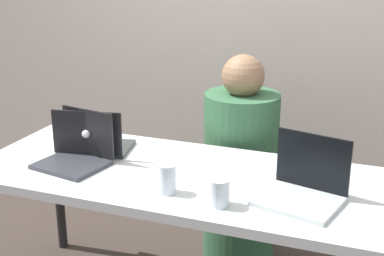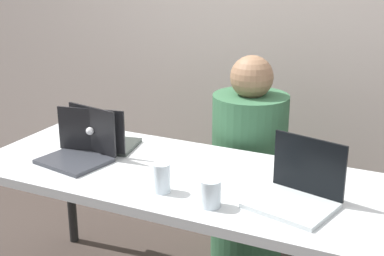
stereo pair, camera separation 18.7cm
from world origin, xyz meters
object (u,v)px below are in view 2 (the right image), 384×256
at_px(water_glass_center, 163,180).
at_px(water_glass_right, 210,195).
at_px(laptop_front_right, 297,191).
at_px(laptop_front_left, 81,149).
at_px(laptop_back_left, 99,139).
at_px(person_at_center, 248,172).

distance_m(water_glass_center, water_glass_right, 0.22).
height_order(laptop_front_right, laptop_front_left, laptop_front_right).
bearing_deg(laptop_back_left, laptop_front_left, 81.57).
bearing_deg(water_glass_right, laptop_front_right, 29.60).
height_order(laptop_front_left, laptop_back_left, laptop_front_left).
height_order(water_glass_center, water_glass_right, water_glass_center).
bearing_deg(laptop_back_left, person_at_center, -148.67).
bearing_deg(person_at_center, laptop_front_right, 138.51).
distance_m(laptop_front_right, laptop_front_left, 0.99).
bearing_deg(water_glass_center, water_glass_right, -8.82).
bearing_deg(person_at_center, laptop_back_left, 58.65).
relative_size(laptop_front_left, water_glass_center, 2.74).
relative_size(water_glass_center, water_glass_right, 1.12).
distance_m(person_at_center, water_glass_center, 0.85).
relative_size(laptop_front_left, water_glass_right, 3.06).
distance_m(person_at_center, water_glass_right, 0.89).
height_order(laptop_front_right, water_glass_right, laptop_front_right).
distance_m(person_at_center, laptop_back_left, 0.81).
bearing_deg(water_glass_right, laptop_back_left, 155.89).
xyz_separation_m(person_at_center, laptop_front_left, (-0.56, -0.67, 0.26)).
xyz_separation_m(person_at_center, water_glass_center, (-0.07, -0.80, 0.26)).
xyz_separation_m(laptop_front_left, water_glass_right, (0.71, -0.17, -0.00)).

